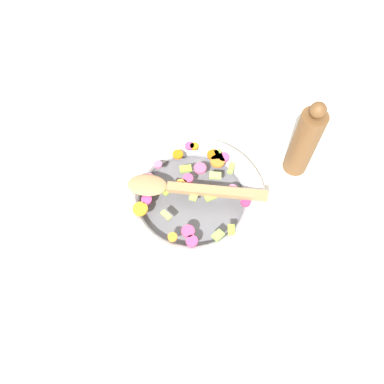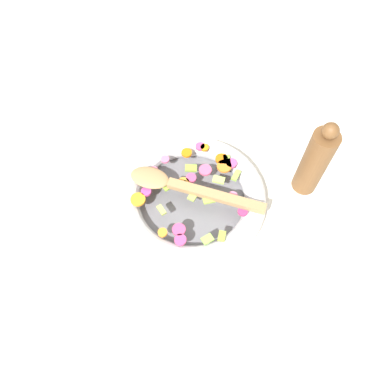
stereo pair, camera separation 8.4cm
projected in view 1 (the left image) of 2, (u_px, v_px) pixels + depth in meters
The scene contains 5 objects.
ground_plane at pixel (192, 202), 0.89m from camera, with size 4.00×4.00×0.00m, color silver.
skillet at pixel (192, 198), 0.87m from camera, with size 0.34×0.34×0.05m.
chopped_vegetables at pixel (189, 185), 0.85m from camera, with size 0.27×0.27×0.01m.
wooden_spoon at pixel (182, 188), 0.83m from camera, with size 0.28×0.20×0.01m.
pepper_mill at pixel (305, 142), 0.85m from camera, with size 0.06×0.06×0.22m.
Camera 1 is at (-0.19, -0.37, 0.78)m, focal length 35.00 mm.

